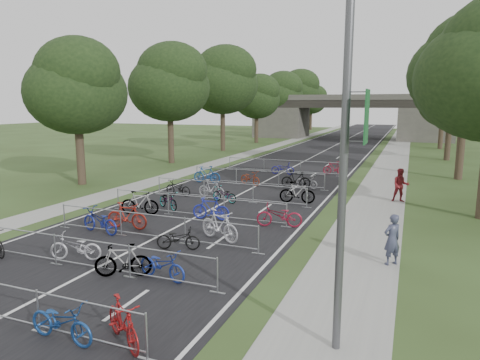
% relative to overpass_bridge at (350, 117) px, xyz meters
% --- Properties ---
extents(road, '(11.00, 140.00, 0.01)m').
position_rel_overpass_bridge_xyz_m(road, '(0.00, -15.00, -3.53)').
color(road, black).
rests_on(road, ground).
extents(sidewalk_right, '(3.00, 140.00, 0.01)m').
position_rel_overpass_bridge_xyz_m(sidewalk_right, '(8.00, -15.00, -3.53)').
color(sidewalk_right, gray).
rests_on(sidewalk_right, ground).
extents(sidewalk_left, '(2.00, 140.00, 0.01)m').
position_rel_overpass_bridge_xyz_m(sidewalk_left, '(-7.50, -15.00, -3.53)').
color(sidewalk_left, gray).
rests_on(sidewalk_left, ground).
extents(lane_markings, '(0.12, 140.00, 0.00)m').
position_rel_overpass_bridge_xyz_m(lane_markings, '(0.00, -15.00, -3.53)').
color(lane_markings, silver).
rests_on(lane_markings, ground).
extents(overpass_bridge, '(31.00, 8.00, 7.05)m').
position_rel_overpass_bridge_xyz_m(overpass_bridge, '(0.00, 0.00, 0.00)').
color(overpass_bridge, '#47453F').
rests_on(overpass_bridge, ground).
extents(lamppost, '(0.61, 0.65, 8.21)m').
position_rel_overpass_bridge_xyz_m(lamppost, '(8.33, -63.00, 0.75)').
color(lamppost, '#4C4C51').
rests_on(lamppost, ground).
extents(tree_left_0, '(6.72, 6.72, 10.25)m').
position_rel_overpass_bridge_xyz_m(tree_left_0, '(-11.39, -49.07, 2.96)').
color(tree_left_0, '#33261C').
rests_on(tree_left_0, ground).
extents(tree_left_1, '(7.56, 7.56, 11.53)m').
position_rel_overpass_bridge_xyz_m(tree_left_1, '(-11.39, -37.07, 3.77)').
color(tree_left_1, '#33261C').
rests_on(tree_left_1, ground).
extents(tree_right_1, '(8.18, 8.18, 12.47)m').
position_rel_overpass_bridge_xyz_m(tree_right_1, '(13.11, -37.07, 4.37)').
color(tree_right_1, '#33261C').
rests_on(tree_right_1, ground).
extents(tree_left_2, '(8.40, 8.40, 12.81)m').
position_rel_overpass_bridge_xyz_m(tree_left_2, '(-11.39, -25.07, 4.58)').
color(tree_left_2, '#33261C').
rests_on(tree_left_2, ground).
extents(tree_right_2, '(6.16, 6.16, 9.39)m').
position_rel_overpass_bridge_xyz_m(tree_right_2, '(13.11, -25.07, 2.41)').
color(tree_right_2, '#33261C').
rests_on(tree_right_2, ground).
extents(tree_left_3, '(6.72, 6.72, 10.25)m').
position_rel_overpass_bridge_xyz_m(tree_left_3, '(-11.39, -13.07, 2.96)').
color(tree_left_3, '#33261C').
rests_on(tree_left_3, ground).
extents(tree_right_3, '(7.17, 7.17, 10.93)m').
position_rel_overpass_bridge_xyz_m(tree_right_3, '(13.11, -13.07, 3.39)').
color(tree_right_3, '#33261C').
rests_on(tree_right_3, ground).
extents(tree_left_4, '(7.56, 7.56, 11.53)m').
position_rel_overpass_bridge_xyz_m(tree_left_4, '(-11.39, -1.07, 3.77)').
color(tree_left_4, '#33261C').
rests_on(tree_left_4, ground).
extents(tree_right_4, '(8.18, 8.18, 12.47)m').
position_rel_overpass_bridge_xyz_m(tree_right_4, '(13.11, -1.07, 4.37)').
color(tree_right_4, '#33261C').
rests_on(tree_right_4, ground).
extents(tree_left_5, '(8.40, 8.40, 12.81)m').
position_rel_overpass_bridge_xyz_m(tree_left_5, '(-11.39, 10.93, 4.58)').
color(tree_left_5, '#33261C').
rests_on(tree_left_5, ground).
extents(tree_right_5, '(6.16, 6.16, 9.39)m').
position_rel_overpass_bridge_xyz_m(tree_right_5, '(13.11, 10.93, 2.41)').
color(tree_right_5, '#33261C').
rests_on(tree_right_5, ground).
extents(tree_left_6, '(6.72, 6.72, 10.25)m').
position_rel_overpass_bridge_xyz_m(tree_left_6, '(-11.39, 22.93, 2.96)').
color(tree_left_6, '#33261C').
rests_on(tree_left_6, ground).
extents(tree_right_6, '(7.17, 7.17, 10.93)m').
position_rel_overpass_bridge_xyz_m(tree_right_6, '(13.11, 22.93, 3.39)').
color(tree_right_6, '#33261C').
rests_on(tree_right_6, ground).
extents(barrier_row_1, '(9.70, 0.08, 1.10)m').
position_rel_overpass_bridge_xyz_m(barrier_row_1, '(0.00, -61.40, -2.99)').
color(barrier_row_1, '#96999D').
rests_on(barrier_row_1, ground).
extents(barrier_row_2, '(9.70, 0.08, 1.10)m').
position_rel_overpass_bridge_xyz_m(barrier_row_2, '(0.00, -57.80, -2.99)').
color(barrier_row_2, '#96999D').
rests_on(barrier_row_2, ground).
extents(barrier_row_3, '(9.70, 0.08, 1.10)m').
position_rel_overpass_bridge_xyz_m(barrier_row_3, '(0.00, -54.00, -2.99)').
color(barrier_row_3, '#96999D').
rests_on(barrier_row_3, ground).
extents(barrier_row_4, '(9.70, 0.08, 1.10)m').
position_rel_overpass_bridge_xyz_m(barrier_row_4, '(0.00, -50.00, -2.99)').
color(barrier_row_4, '#96999D').
rests_on(barrier_row_4, ground).
extents(barrier_row_5, '(9.70, 0.08, 1.10)m').
position_rel_overpass_bridge_xyz_m(barrier_row_5, '(0.00, -45.00, -2.99)').
color(barrier_row_5, '#96999D').
rests_on(barrier_row_5, ground).
extents(barrier_row_6, '(9.70, 0.08, 1.10)m').
position_rel_overpass_bridge_xyz_m(barrier_row_6, '(0.00, -39.00, -2.99)').
color(barrier_row_6, '#96999D').
rests_on(barrier_row_6, ground).
extents(bike_2, '(1.91, 0.76, 0.99)m').
position_rel_overpass_bridge_xyz_m(bike_2, '(2.35, -65.11, -3.04)').
color(bike_2, navy).
rests_on(bike_2, ground).
extents(bike_3, '(1.83, 1.44, 1.11)m').
position_rel_overpass_bridge_xyz_m(bike_3, '(3.76, -64.69, -2.98)').
color(bike_3, maroon).
rests_on(bike_3, ground).
extents(bike_5, '(1.97, 1.17, 0.98)m').
position_rel_overpass_bridge_xyz_m(bike_5, '(-1.18, -60.83, -3.04)').
color(bike_5, silver).
rests_on(bike_5, ground).
extents(bike_6, '(1.87, 1.24, 1.09)m').
position_rel_overpass_bridge_xyz_m(bike_6, '(1.30, -61.42, -2.99)').
color(bike_6, '#96999D').
rests_on(bike_6, ground).
extents(bike_7, '(1.91, 0.94, 0.96)m').
position_rel_overpass_bridge_xyz_m(bike_7, '(2.57, -61.14, -3.05)').
color(bike_7, navy).
rests_on(bike_7, ground).
extents(bike_8, '(2.21, 1.14, 1.11)m').
position_rel_overpass_bridge_xyz_m(bike_8, '(-2.57, -57.89, -2.98)').
color(bike_8, navy).
rests_on(bike_8, ground).
extents(bike_9, '(2.02, 0.71, 1.19)m').
position_rel_overpass_bridge_xyz_m(bike_9, '(-1.88, -56.92, -2.94)').
color(bike_9, maroon).
rests_on(bike_9, ground).
extents(bike_10, '(1.77, 1.05, 0.88)m').
position_rel_overpass_bridge_xyz_m(bike_10, '(1.62, -58.49, -3.09)').
color(bike_10, black).
rests_on(bike_10, ground).
extents(bike_11, '(2.17, 1.36, 1.26)m').
position_rel_overpass_bridge_xyz_m(bike_11, '(2.61, -56.90, -2.90)').
color(bike_11, '#BABAC3').
rests_on(bike_11, ground).
extents(bike_12, '(2.05, 0.98, 1.19)m').
position_rel_overpass_bridge_xyz_m(bike_12, '(-2.84, -54.57, -2.94)').
color(bike_12, '#96999D').
rests_on(bike_12, ground).
extents(bike_13, '(1.88, 1.45, 0.95)m').
position_rel_overpass_bridge_xyz_m(bike_13, '(-2.13, -53.03, -3.06)').
color(bike_13, '#96999D').
rests_on(bike_13, ground).
extents(bike_14, '(1.90, 0.69, 1.12)m').
position_rel_overpass_bridge_xyz_m(bike_14, '(0.91, -54.16, -2.97)').
color(bike_14, '#1C259D').
rests_on(bike_14, ground).
extents(bike_15, '(2.16, 1.18, 1.07)m').
position_rel_overpass_bridge_xyz_m(bike_15, '(4.30, -54.12, -3.00)').
color(bike_15, maroon).
rests_on(bike_15, ground).
extents(bike_16, '(1.91, 0.93, 0.96)m').
position_rel_overpass_bridge_xyz_m(bike_16, '(-3.37, -49.86, -3.05)').
color(bike_16, black).
rests_on(bike_16, ground).
extents(bike_17, '(1.80, 0.68, 1.06)m').
position_rel_overpass_bridge_xyz_m(bike_17, '(-1.24, -49.62, -3.01)').
color(bike_17, '#9E9EA5').
rests_on(bike_17, ground).
extents(bike_18, '(1.79, 1.03, 0.89)m').
position_rel_overpass_bridge_xyz_m(bike_18, '(-0.01, -50.50, -3.09)').
color(bike_18, '#96999D').
rests_on(bike_18, ground).
extents(bike_19, '(2.04, 0.83, 1.19)m').
position_rel_overpass_bridge_xyz_m(bike_19, '(3.86, -49.16, -2.94)').
color(bike_19, '#96999D').
rests_on(bike_19, ground).
extents(bike_20, '(2.04, 0.64, 1.22)m').
position_rel_overpass_bridge_xyz_m(bike_20, '(-3.63, -45.36, -2.92)').
color(bike_20, navy).
rests_on(bike_20, ground).
extents(bike_21, '(1.95, 1.41, 0.97)m').
position_rel_overpass_bridge_xyz_m(bike_21, '(-0.54, -44.91, -3.05)').
color(bike_21, maroon).
rests_on(bike_21, ground).
extents(bike_22, '(1.98, 0.66, 1.18)m').
position_rel_overpass_bridge_xyz_m(bike_22, '(2.69, -44.93, -2.95)').
color(bike_22, black).
rests_on(bike_22, ground).
extents(bike_23, '(1.80, 1.24, 0.90)m').
position_rel_overpass_bridge_xyz_m(bike_23, '(3.37, -44.67, -3.09)').
color(bike_23, '#A9A8AF').
rests_on(bike_23, ground).
extents(bike_26, '(1.87, 0.71, 0.97)m').
position_rel_overpass_bridge_xyz_m(bike_26, '(0.29, -39.72, -3.05)').
color(bike_26, '#211C9D').
rests_on(bike_26, ground).
extents(bike_27, '(1.80, 0.78, 1.05)m').
position_rel_overpass_bridge_xyz_m(bike_27, '(4.09, -38.31, -3.01)').
color(bike_27, maroon).
rests_on(bike_27, ground).
extents(pedestrian_a, '(0.77, 0.75, 1.79)m').
position_rel_overpass_bridge_xyz_m(pedestrian_a, '(9.20, -57.12, -2.64)').
color(pedestrian_a, '#353950').
rests_on(pedestrian_a, ground).
extents(pedestrian_b, '(1.04, 0.87, 1.91)m').
position_rel_overpass_bridge_xyz_m(pedestrian_b, '(9.20, -46.66, -2.58)').
color(pedestrian_b, maroon).
rests_on(pedestrian_b, ground).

